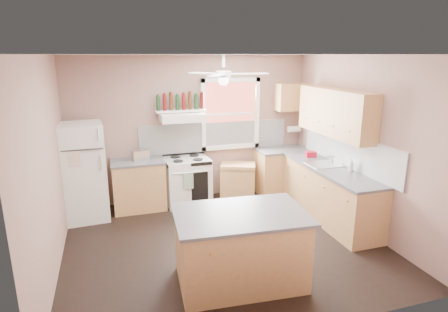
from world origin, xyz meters
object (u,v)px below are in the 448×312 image
object	(u,v)px
cart	(238,180)
island	(240,249)
stove	(187,181)
toaster	(140,155)
refrigerator	(84,172)

from	to	relation	value
cart	island	xyz separation A→B (m)	(-0.93, -2.72, 0.10)
stove	island	size ratio (longest dim) A/B	0.59
island	cart	bearing A→B (deg)	75.45
cart	toaster	bearing A→B (deg)	-156.75
stove	cart	bearing A→B (deg)	0.03
refrigerator	island	distance (m)	3.15
cart	island	size ratio (longest dim) A/B	0.45
stove	island	xyz separation A→B (m)	(0.09, -2.67, 0.00)
refrigerator	cart	size ratio (longest dim) A/B	2.49
refrigerator	toaster	xyz separation A→B (m)	(0.95, 0.17, 0.17)
refrigerator	cart	world-z (taller)	refrigerator
refrigerator	stove	world-z (taller)	refrigerator
refrigerator	stove	xyz separation A→B (m)	(1.77, 0.16, -0.39)
refrigerator	cart	bearing A→B (deg)	0.33
refrigerator	island	xyz separation A→B (m)	(1.86, -2.51, -0.39)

